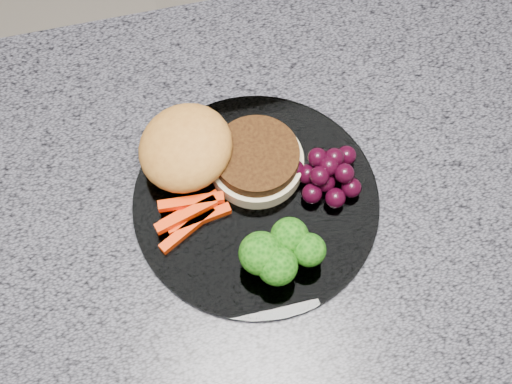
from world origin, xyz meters
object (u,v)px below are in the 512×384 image
plate (256,201)px  burger (211,154)px  grape_bunch (327,173)px  island_cabinet (233,338)px

plate → burger: bearing=125.1°
burger → grape_bunch: bearing=-22.5°
plate → grape_bunch: (0.08, 0.01, 0.02)m
plate → burger: burger is taller
island_cabinet → burger: 0.50m
island_cabinet → grape_bunch: (0.12, 0.03, 0.49)m
island_cabinet → plate: plate is taller
island_cabinet → plate: (0.04, 0.02, 0.47)m
burger → plate: bearing=-55.6°
plate → grape_bunch: size_ratio=3.31×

